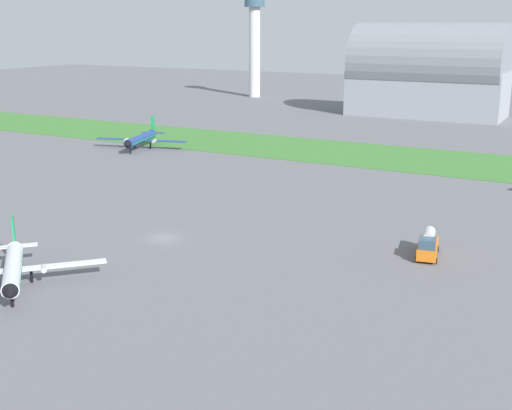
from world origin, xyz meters
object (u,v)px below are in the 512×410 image
Objects in this scene: airplane_foreground_turboprop at (13,267)px; fuel_truck_near_gate at (428,245)px; control_tower at (255,39)px; airplane_taxiing_turboprop at (141,139)px.

airplane_foreground_turboprop is 2.27× the size of fuel_truck_near_gate.
airplane_foreground_turboprop reaches higher than fuel_truck_near_gate.
control_tower is at bearing 155.00° from airplane_foreground_turboprop.
airplane_taxiing_turboprop is (-39.79, 74.70, 0.20)m from airplane_foreground_turboprop.
airplane_foreground_turboprop is at bearing 12.98° from airplane_taxiing_turboprop.
control_tower is (-70.78, 188.84, 20.56)m from airplane_foreground_turboprop.
fuel_truck_near_gate is at bearing 83.87° from airplane_foreground_turboprop.
control_tower reaches higher than fuel_truck_near_gate.
airplane_taxiing_turboprop reaches higher than airplane_foreground_turboprop.
fuel_truck_near_gate is 0.18× the size of control_tower.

